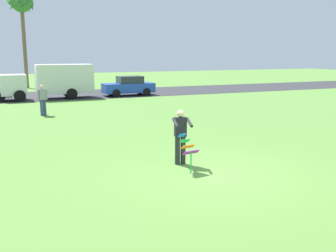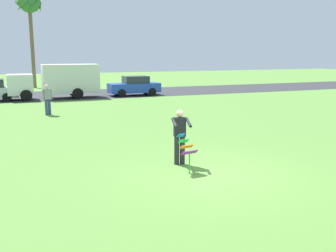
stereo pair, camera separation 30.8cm
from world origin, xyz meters
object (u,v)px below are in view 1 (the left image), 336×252
at_px(palm_tree_right_near, 22,6).
at_px(person_walker_near, 43,99).
at_px(parked_truck_white_box, 53,80).
at_px(kite_held, 188,148).
at_px(parked_car_blue, 129,86).
at_px(person_kite_flyer, 181,135).

relative_size(palm_tree_right_near, person_walker_near, 5.47).
height_order(parked_truck_white_box, palm_tree_right_near, palm_tree_right_near).
xyz_separation_m(kite_held, parked_car_blue, (4.47, 20.62, 0.04)).
distance_m(kite_held, palm_tree_right_near, 32.16).
height_order(parked_car_blue, palm_tree_right_near, palm_tree_right_near).
height_order(parked_truck_white_box, person_walker_near, parked_truck_white_box).
bearing_deg(person_kite_flyer, parked_truck_white_box, 94.76).
distance_m(parked_truck_white_box, palm_tree_right_near, 12.53).
bearing_deg(person_walker_near, parked_truck_white_box, 79.62).
bearing_deg(palm_tree_right_near, parked_car_blue, -54.77).
xyz_separation_m(person_kite_flyer, parked_car_blue, (4.34, 19.83, -0.18)).
height_order(kite_held, parked_truck_white_box, parked_truck_white_box).
distance_m(palm_tree_right_near, person_walker_near, 19.98).
bearing_deg(parked_car_blue, palm_tree_right_near, 125.23).
bearing_deg(parked_car_blue, person_walker_near, -132.63).
xyz_separation_m(kite_held, palm_tree_right_near, (-3.00, 31.19, 7.23)).
distance_m(kite_held, parked_car_blue, 21.10).
height_order(person_kite_flyer, palm_tree_right_near, palm_tree_right_near).
bearing_deg(kite_held, parked_truck_white_box, 94.23).
relative_size(person_kite_flyer, palm_tree_right_near, 0.18).
bearing_deg(person_walker_near, person_kite_flyer, -74.97).
distance_m(parked_truck_white_box, parked_car_blue, 6.03).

